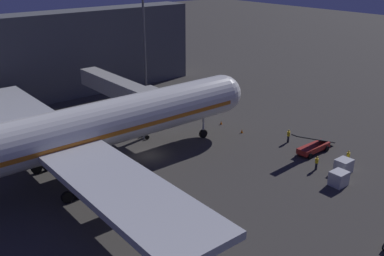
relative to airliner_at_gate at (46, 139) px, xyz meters
The scene contains 12 objects.
ground_plane 13.96m from the airliner_at_gate, 90.00° to the right, with size 320.00×320.00×0.00m, color #383533.
airliner_at_gate is the anchor object (origin of this frame).
jet_bridge 18.74m from the airliner_at_gate, 56.45° to the right, with size 18.91×3.40×7.30m.
apron_floodlight_mast 39.38m from the airliner_at_gate, 49.14° to the right, with size 2.90×0.50×19.66m.
belt_loader 32.84m from the airliner_at_gate, 113.40° to the right, with size 1.96×8.66×3.62m.
baggage_container_near_belt 33.92m from the airliner_at_gate, 123.34° to the right, with size 1.59×1.87×1.61m, color #B7BABF.
baggage_container_mid_row 32.17m from the airliner_at_gate, 128.74° to the right, with size 1.60×1.85×1.65m, color #B7BABF.
ground_crew_near_nose_gear 31.56m from the airliner_at_gate, 106.08° to the right, with size 0.40×0.40×1.84m.
ground_crew_by_belt_loader 30.98m from the airliner_at_gate, 121.60° to the right, with size 0.40×0.40×1.73m.
ground_crew_marshaller_fwd 35.35m from the airliner_at_gate, 120.11° to the right, with size 0.40×0.40×1.80m.
traffic_cone_nose_port 28.17m from the airliner_at_gate, 94.56° to the right, with size 0.36×0.36×0.55m, color orange.
traffic_cone_nose_starboard 28.17m from the airliner_at_gate, 85.44° to the right, with size 0.36×0.36×0.55m, color orange.
Camera 1 is at (-42.62, 27.68, 23.78)m, focal length 40.64 mm.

